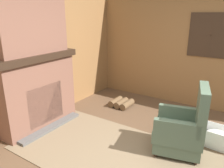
{
  "coord_description": "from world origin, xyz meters",
  "views": [
    {
      "loc": [
        0.81,
        -2.35,
        2.0
      ],
      "look_at": [
        -1.03,
        0.49,
        0.9
      ],
      "focal_mm": 35.0,
      "sensor_mm": 36.0,
      "label": 1
    }
  ],
  "objects": [
    {
      "name": "storage_case",
      "position": [
        -2.32,
        0.23,
        1.43
      ],
      "size": [
        0.15,
        0.25,
        0.16
      ],
      "color": "brown",
      "rests_on": "fireplace_hearth"
    },
    {
      "name": "wood_panel_wall_back",
      "position": [
        0.0,
        2.5,
        1.3
      ],
      "size": [
        5.55,
        0.09,
        2.59
      ],
      "color": "olive",
      "rests_on": "ground"
    },
    {
      "name": "chimney_breast",
      "position": [
        -2.28,
        0.0,
        1.96
      ],
      "size": [
        0.33,
        1.27,
        1.22
      ],
      "color": "brown",
      "rests_on": "fireplace_hearth"
    },
    {
      "name": "wood_panel_wall_left",
      "position": [
        -2.5,
        0.0,
        1.29
      ],
      "size": [
        0.06,
        5.55,
        2.59
      ],
      "color": "olive",
      "rests_on": "ground"
    },
    {
      "name": "oil_lamp_vase",
      "position": [
        -2.32,
        -0.54,
        1.46
      ],
      "size": [
        0.11,
        0.11,
        0.31
      ],
      "color": "#99B29E",
      "rests_on": "fireplace_hearth"
    },
    {
      "name": "fireplace_hearth",
      "position": [
        -2.27,
        0.0,
        0.67
      ],
      "size": [
        0.59,
        1.54,
        1.35
      ],
      "color": "brown",
      "rests_on": "ground"
    },
    {
      "name": "laundry_basket",
      "position": [
        0.59,
        1.09,
        0.14
      ],
      "size": [
        0.53,
        0.4,
        0.28
      ],
      "rotation": [
        0.0,
        0.0,
        -0.07
      ],
      "color": "white",
      "rests_on": "ground"
    },
    {
      "name": "firewood_stack",
      "position": [
        -1.48,
        1.57,
        0.07
      ],
      "size": [
        0.46,
        0.42,
        0.15
      ],
      "rotation": [
        0.0,
        0.0,
        -0.01
      ],
      "color": "brown",
      "rests_on": "ground"
    },
    {
      "name": "armchair",
      "position": [
        0.14,
        0.59,
        0.37
      ],
      "size": [
        0.81,
        0.76,
        1.06
      ],
      "rotation": [
        0.0,
        0.0,
        3.38
      ],
      "color": "#516651",
      "rests_on": "ground"
    },
    {
      "name": "area_rug",
      "position": [
        -0.36,
        -0.0,
        0.01
      ],
      "size": [
        3.66,
        1.63,
        0.01
      ],
      "color": "#7A664C",
      "rests_on": "ground"
    }
  ]
}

